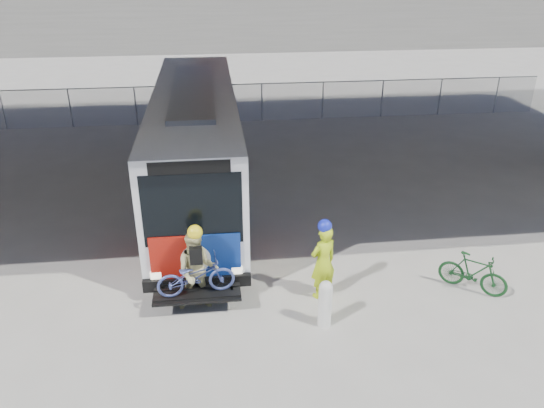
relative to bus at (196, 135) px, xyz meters
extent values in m
plane|color=#9E9991|center=(2.00, -3.60, -2.11)|extent=(160.00, 160.00, 0.00)
cube|color=silver|center=(0.00, -0.02, -0.16)|extent=(2.55, 12.00, 3.20)
cube|color=black|center=(0.00, 0.48, 0.48)|extent=(2.61, 11.00, 1.28)
cube|color=black|center=(0.00, -5.97, 0.23)|extent=(2.24, 0.12, 1.76)
cube|color=black|center=(0.00, -5.97, 1.25)|extent=(1.78, 0.12, 0.30)
cube|color=black|center=(0.00, -6.07, -1.66)|extent=(2.55, 0.20, 0.30)
cube|color=#9B150B|center=(-0.55, -6.04, -1.01)|extent=(1.00, 0.08, 1.20)
cube|color=navy|center=(0.55, -6.04, -1.01)|extent=(1.00, 0.08, 1.20)
cylinder|color=silver|center=(0.00, -6.06, -1.01)|extent=(0.70, 0.06, 0.70)
cube|color=gray|center=(0.00, -0.02, 1.51)|extent=(1.28, 7.20, 0.14)
cube|color=black|center=(0.00, -6.57, -1.66)|extent=(2.00, 0.70, 0.06)
cylinder|color=black|center=(-1.16, -4.42, -1.61)|extent=(0.30, 1.00, 1.00)
cylinder|color=black|center=(1.15, -4.42, -1.61)|extent=(0.30, 1.00, 1.00)
cylinder|color=black|center=(-1.16, 4.18, -1.61)|extent=(0.30, 1.00, 1.00)
cylinder|color=black|center=(1.15, 4.18, -1.61)|extent=(0.30, 1.00, 1.00)
cube|color=#9B150B|center=(-1.31, -3.82, -0.81)|extent=(0.06, 2.60, 1.70)
cube|color=navy|center=(-1.31, -2.22, -0.81)|extent=(0.06, 1.40, 1.70)
cube|color=#9B150B|center=(1.30, -3.82, -0.81)|extent=(0.06, 2.60, 1.70)
cube|color=navy|center=(1.30, -2.22, -0.81)|extent=(0.06, 1.40, 1.70)
imported|color=#46549B|center=(0.00, -6.57, -1.16)|extent=(1.83, 0.84, 0.93)
cylinder|color=gray|center=(-6.00, 8.40, -1.21)|extent=(0.06, 0.06, 1.80)
cylinder|color=gray|center=(-2.00, 8.40, -1.21)|extent=(0.06, 0.06, 1.80)
cylinder|color=gray|center=(2.00, 8.40, -1.21)|extent=(0.06, 0.06, 1.80)
cylinder|color=gray|center=(6.00, 8.40, -1.21)|extent=(0.06, 0.06, 1.80)
cylinder|color=gray|center=(10.00, 8.40, -1.21)|extent=(0.06, 0.06, 1.80)
cylinder|color=gray|center=(14.00, 8.40, -1.21)|extent=(0.06, 0.06, 1.80)
plane|color=gray|center=(2.00, 8.40, -1.21)|extent=(30.00, 0.00, 30.00)
cube|color=gray|center=(2.00, 8.40, -0.29)|extent=(30.00, 0.05, 0.04)
cylinder|color=silver|center=(2.80, -7.43, -1.61)|extent=(0.30, 0.30, 1.00)
sphere|color=silver|center=(2.80, -7.43, -1.11)|extent=(0.30, 0.30, 0.30)
imported|color=#BFE017|center=(2.97, -6.32, -1.17)|extent=(0.81, 0.69, 1.89)
sphere|color=#1725CA|center=(2.97, -6.32, -0.20)|extent=(0.33, 0.33, 0.33)
imported|color=tan|center=(0.04, -6.44, -1.12)|extent=(0.97, 0.76, 1.97)
sphere|color=yellow|center=(0.04, -6.44, -0.11)|extent=(0.34, 0.34, 0.34)
cube|color=black|center=(0.04, -6.64, -0.58)|extent=(0.28, 0.16, 0.40)
imported|color=#143F1B|center=(6.66, -6.53, -1.61)|extent=(1.58, 1.41, 1.00)
camera|label=1|loc=(0.53, -16.76, 5.47)|focal=35.00mm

